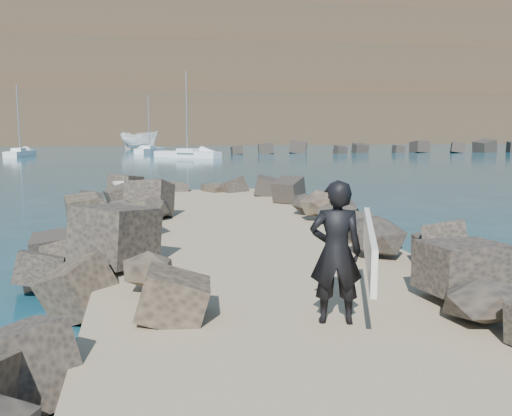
% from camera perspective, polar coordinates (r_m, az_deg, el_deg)
% --- Properties ---
extents(ground, '(800.00, 800.00, 0.00)m').
position_cam_1_polar(ground, '(12.56, -0.90, -6.17)').
color(ground, '#0F384C').
rests_on(ground, ground).
extents(jetty, '(6.00, 26.00, 0.60)m').
position_cam_1_polar(jetty, '(10.59, 1.06, -7.19)').
color(jetty, '#8C7759').
rests_on(jetty, ground).
extents(riprap_left, '(2.60, 22.00, 1.00)m').
position_cam_1_polar(riprap_left, '(10.82, -14.79, -6.03)').
color(riprap_left, black).
rests_on(riprap_left, ground).
extents(riprap_right, '(2.60, 22.00, 1.00)m').
position_cam_1_polar(riprap_right, '(11.93, 14.32, -4.71)').
color(riprap_right, black).
rests_on(riprap_right, ground).
extents(breakwater_secondary, '(52.00, 4.00, 1.20)m').
position_cam_1_polar(breakwater_secondary, '(76.65, 17.87, 5.76)').
color(breakwater_secondary, black).
rests_on(breakwater_secondary, ground).
extents(headland, '(360.00, 140.00, 32.00)m').
position_cam_1_polar(headland, '(172.90, -7.35, 12.21)').
color(headland, '#2D4919').
rests_on(headland, ground).
extents(surfboard_resting, '(1.46, 2.42, 0.08)m').
position_cam_1_polar(surfboard_resting, '(17.24, -11.86, 1.05)').
color(surfboard_resting, silver).
rests_on(surfboard_resting, riprap_left).
extents(boat_imported, '(6.77, 6.85, 2.70)m').
position_cam_1_polar(boat_imported, '(83.03, -11.55, 6.64)').
color(boat_imported, white).
rests_on(boat_imported, ground).
extents(surfer_with_board, '(1.24, 2.17, 1.83)m').
position_cam_1_polar(surfer_with_board, '(7.30, 8.47, -4.33)').
color(surfer_with_board, black).
rests_on(surfer_with_board, jetty).
extents(sailboat_c, '(6.88, 6.15, 9.09)m').
position_cam_1_polar(sailboat_c, '(60.68, -6.88, 5.36)').
color(sailboat_c, white).
rests_on(sailboat_c, ground).
extents(sailboat_f, '(1.46, 5.38, 6.60)m').
position_cam_1_polar(sailboat_f, '(111.30, 8.53, 6.50)').
color(sailboat_f, white).
rests_on(sailboat_f, ground).
extents(sailboat_b, '(3.77, 5.79, 7.17)m').
position_cam_1_polar(sailboat_b, '(71.91, -10.60, 5.68)').
color(sailboat_b, white).
rests_on(sailboat_b, ground).
extents(sailboat_a, '(2.24, 6.61, 7.88)m').
position_cam_1_polar(sailboat_a, '(67.31, -22.52, 5.06)').
color(sailboat_a, white).
rests_on(sailboat_a, ground).
extents(headland_buildings, '(137.50, 30.50, 5.00)m').
position_cam_1_polar(headland_buildings, '(168.13, -4.82, 18.55)').
color(headland_buildings, white).
rests_on(headland_buildings, headland).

